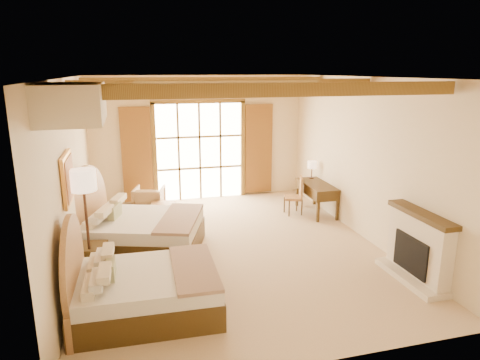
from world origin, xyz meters
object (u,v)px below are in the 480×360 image
object	(u,v)px
armchair	(149,200)
desk	(316,197)
nightstand	(92,262)
bed_far	(133,230)
bed_near	(136,288)

from	to	relation	value
armchair	desk	bearing A→B (deg)	-179.45
desk	armchair	bearing A→B (deg)	166.29
nightstand	armchair	xyz separation A→B (m)	(1.11, 3.17, 0.03)
bed_far	armchair	bearing A→B (deg)	98.09
bed_far	desk	world-z (taller)	bed_far
bed_near	desk	distance (m)	5.47
bed_near	bed_far	world-z (taller)	bed_far
bed_near	desk	world-z (taller)	bed_near
nightstand	bed_near	bearing A→B (deg)	-51.32
nightstand	desk	distance (m)	5.40
bed_near	desk	xyz separation A→B (m)	(4.29, 3.40, -0.01)
desk	bed_near	bearing A→B (deg)	-140.15
bed_near	nightstand	distance (m)	1.45
bed_far	nightstand	world-z (taller)	bed_far
bed_near	armchair	bearing A→B (deg)	86.28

